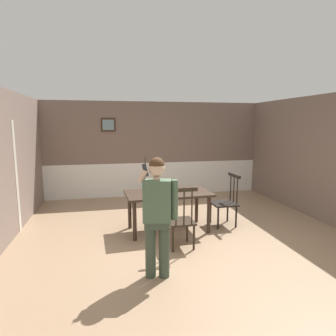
{
  "coord_description": "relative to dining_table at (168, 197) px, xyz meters",
  "views": [
    {
      "loc": [
        -1.34,
        -4.56,
        2.04
      ],
      "look_at": [
        -0.47,
        -0.48,
        1.4
      ],
      "focal_mm": 31.08,
      "sensor_mm": 36.0,
      "label": 1
    }
  ],
  "objects": [
    {
      "name": "ground_plane",
      "position": [
        0.22,
        -0.67,
        -0.65
      ],
      "size": [
        7.81,
        7.81,
        0.0
      ],
      "primitive_type": "plane",
      "color": "#9E7F60"
    },
    {
      "name": "room_back_partition",
      "position": [
        0.22,
        2.88,
        0.61
      ],
      "size": [
        6.14,
        0.17,
        2.64
      ],
      "color": "#756056",
      "rests_on": "ground_plane"
    },
    {
      "name": "dining_table",
      "position": [
        0.0,
        0.0,
        0.0
      ],
      "size": [
        1.63,
        0.93,
        0.75
      ],
      "rotation": [
        0.0,
        0.0,
        0.05
      ],
      "color": "#38281E",
      "rests_on": "ground_plane"
    },
    {
      "name": "chair_near_window",
      "position": [
        1.19,
        0.06,
        -0.17
      ],
      "size": [
        0.49,
        0.49,
        1.04
      ],
      "rotation": [
        0.0,
        0.0,
        1.61
      ],
      "color": "black",
      "rests_on": "ground_plane"
    },
    {
      "name": "chair_by_doorway",
      "position": [
        0.04,
        -0.81,
        -0.18
      ],
      "size": [
        0.44,
        0.44,
        1.05
      ],
      "rotation": [
        0.0,
        0.0,
        0.02
      ],
      "color": "#2D2319",
      "rests_on": "ground_plane"
    },
    {
      "name": "person_figure",
      "position": [
        -0.49,
        -1.64,
        0.26
      ],
      "size": [
        0.52,
        0.27,
        1.62
      ],
      "rotation": [
        0.0,
        0.0,
        2.93
      ],
      "color": "#3A493A",
      "rests_on": "ground_plane"
    }
  ]
}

